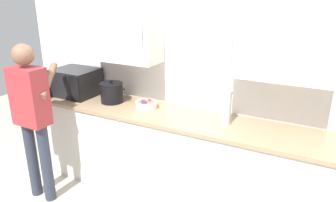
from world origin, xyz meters
TOP-DOWN VIEW (x-y plane):
  - back_wall_tiled at (0.00, 1.09)m, footprint 4.37×0.44m
  - counter_unit at (0.00, 0.80)m, footprint 3.64×0.61m
  - microwave_oven at (-1.43, 0.83)m, footprint 0.51×0.76m
  - fruit_bowl at (-0.44, 0.83)m, footprint 0.22×0.22m
  - thermos_flask at (0.40, 0.83)m, footprint 0.09×0.09m
  - stock_pot at (-0.87, 0.82)m, footprint 0.34×0.25m
  - person_figure at (-1.32, 0.14)m, footprint 0.44×0.52m

SIDE VIEW (x-z plane):
  - counter_unit at x=0.00m, z-range 0.00..0.91m
  - fruit_bowl at x=-0.44m, z-range 0.91..1.00m
  - person_figure at x=-1.32m, z-range 0.16..1.77m
  - stock_pot at x=-0.87m, z-range 0.90..1.14m
  - microwave_oven at x=-1.43m, z-range 0.91..1.22m
  - thermos_flask at x=0.40m, z-range 0.92..1.23m
  - back_wall_tiled at x=0.00m, z-range 0.11..2.63m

